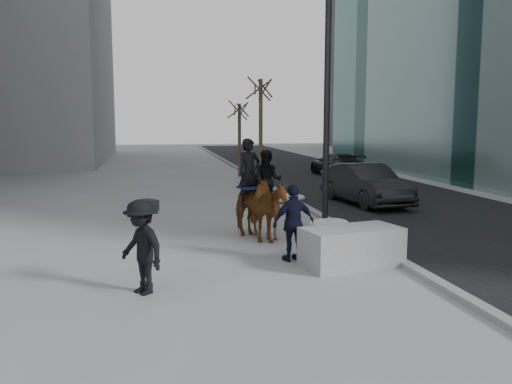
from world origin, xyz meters
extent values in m
plane|color=gray|center=(0.00, 0.00, 0.00)|extent=(120.00, 120.00, 0.00)
cube|color=black|center=(7.00, 10.00, 0.01)|extent=(8.00, 90.00, 0.01)
cube|color=gray|center=(3.00, 10.00, 0.06)|extent=(0.25, 90.00, 0.12)
cube|color=#979799|center=(1.86, -0.26, 0.43)|extent=(2.32, 1.49, 0.86)
imported|color=black|center=(5.52, 7.99, 0.77)|extent=(2.20, 4.85, 1.54)
imported|color=black|center=(7.89, 18.19, 0.67)|extent=(2.04, 4.66, 1.33)
imported|color=#533110|center=(0.14, 2.78, 0.88)|extent=(1.66, 2.30, 1.77)
imported|color=black|center=(0.14, 2.93, 1.78)|extent=(0.79, 0.66, 1.85)
cube|color=#0E1833|center=(0.14, 2.93, 1.39)|extent=(0.65, 0.70, 0.06)
imported|color=#49220E|center=(0.65, 2.80, 0.78)|extent=(1.71, 1.79, 1.56)
imported|color=black|center=(0.65, 2.95, 1.57)|extent=(0.97, 0.87, 1.63)
cube|color=#11113E|center=(0.65, 2.95, 1.23)|extent=(0.66, 0.70, 0.06)
imported|color=black|center=(0.72, 0.42, 0.88)|extent=(1.10, 0.67, 1.75)
cylinder|color=orange|center=(0.67, 0.97, 1.15)|extent=(0.04, 0.18, 0.07)
imported|color=black|center=(-2.62, -1.34, 0.88)|extent=(1.19, 1.30, 1.75)
cube|color=black|center=(-2.47, -1.09, 1.62)|extent=(0.39, 0.42, 0.20)
cylinder|color=black|center=(2.60, 3.91, 4.50)|extent=(0.18, 0.18, 9.00)
ellipsoid|color=silver|center=(2.70, 8.91, 0.18)|extent=(1.43, 0.91, 0.36)
ellipsoid|color=silver|center=(2.70, 3.80, 0.15)|extent=(1.21, 0.77, 0.31)
camera|label=1|loc=(-2.36, -11.27, 3.20)|focal=38.00mm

